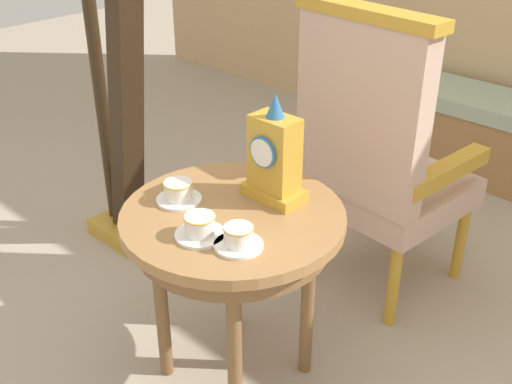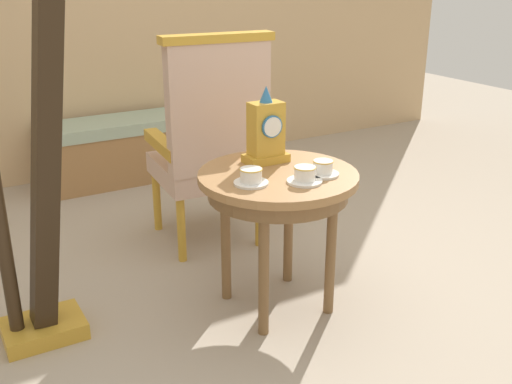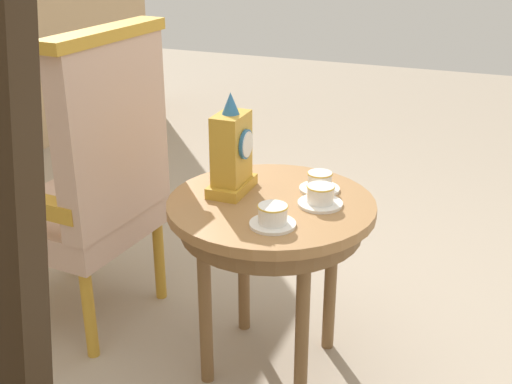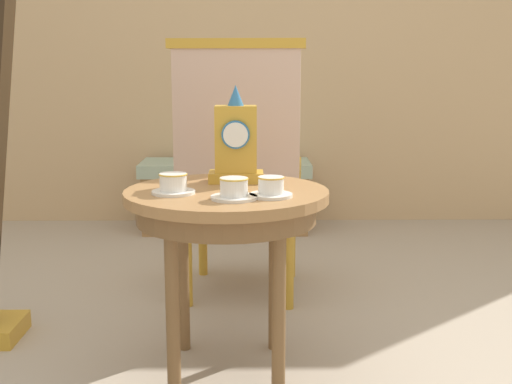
{
  "view_description": "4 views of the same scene",
  "coord_description": "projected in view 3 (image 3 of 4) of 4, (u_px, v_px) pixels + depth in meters",
  "views": [
    {
      "loc": [
        1.11,
        -1.15,
        1.58
      ],
      "look_at": [
        -0.03,
        0.05,
        0.67
      ],
      "focal_mm": 44.28,
      "sensor_mm": 36.0,
      "label": 1
    },
    {
      "loc": [
        -1.32,
        -2.06,
        1.45
      ],
      "look_at": [
        -0.14,
        -0.01,
        0.56
      ],
      "focal_mm": 42.63,
      "sensor_mm": 36.0,
      "label": 2
    },
    {
      "loc": [
        -1.86,
        -0.68,
        1.49
      ],
      "look_at": [
        0.05,
        0.06,
        0.61
      ],
      "focal_mm": 46.17,
      "sensor_mm": 36.0,
      "label": 3
    },
    {
      "loc": [
        0.02,
        -2.15,
        1.03
      ],
      "look_at": [
        0.05,
        0.05,
        0.61
      ],
      "focal_mm": 46.11,
      "sensor_mm": 36.0,
      "label": 4
    }
  ],
  "objects": [
    {
      "name": "teacup_center",
      "position": [
        320.0,
        183.0,
        2.18
      ],
      "size": [
        0.14,
        0.14,
        0.06
      ],
      "color": "white",
      "rests_on": "side_table"
    },
    {
      "name": "armchair",
      "position": [
        92.0,
        178.0,
        2.39
      ],
      "size": [
        0.59,
        0.57,
        1.14
      ],
      "color": "#CCA893",
      "rests_on": "ground"
    },
    {
      "name": "mantel_clock",
      "position": [
        232.0,
        153.0,
        2.13
      ],
      "size": [
        0.19,
        0.11,
        0.34
      ],
      "color": "gold",
      "rests_on": "side_table"
    },
    {
      "name": "teacup_right",
      "position": [
        320.0,
        196.0,
        2.07
      ],
      "size": [
        0.14,
        0.14,
        0.07
      ],
      "color": "white",
      "rests_on": "side_table"
    },
    {
      "name": "teacup_left",
      "position": [
        273.0,
        216.0,
        1.93
      ],
      "size": [
        0.14,
        0.14,
        0.07
      ],
      "color": "white",
      "rests_on": "side_table"
    },
    {
      "name": "ground_plane",
      "position": [
        267.0,
        352.0,
        2.41
      ],
      "size": [
        10.0,
        10.0,
        0.0
      ],
      "primitive_type": "plane",
      "color": "tan"
    },
    {
      "name": "side_table",
      "position": [
        271.0,
        223.0,
        2.14
      ],
      "size": [
        0.67,
        0.67,
        0.63
      ],
      "color": "#9E7042",
      "rests_on": "ground"
    }
  ]
}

